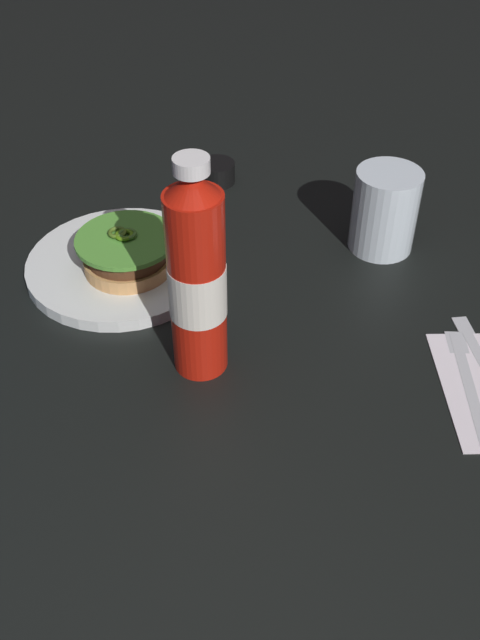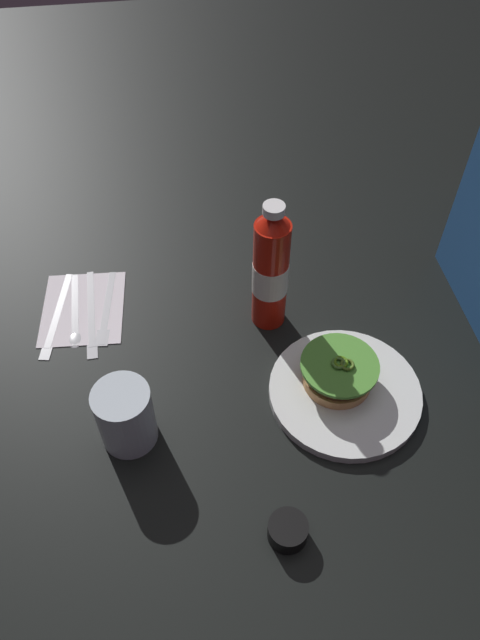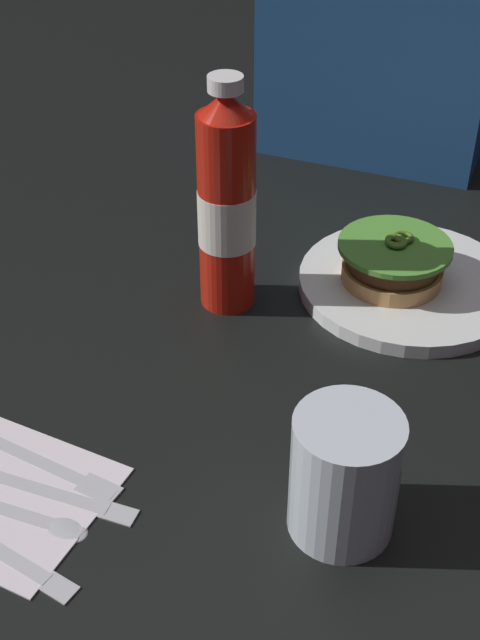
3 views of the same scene
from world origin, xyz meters
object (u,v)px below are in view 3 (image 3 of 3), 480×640
at_px(burger_sandwich, 393,261).
at_px(spoon_utensil, 17,511).
at_px(water_glass, 344,475).
at_px(fork_utensil, 48,463).
at_px(dinner_plate, 408,284).
at_px(ketchup_bottle, 227,207).
at_px(butter_knife, 37,486).
at_px(napkin, 0,492).

xyz_separation_m(burger_sandwich, spoon_utensil, (-0.20, -0.42, -0.03)).
relative_size(water_glass, fork_utensil, 0.62).
distance_m(dinner_plate, fork_utensil, 0.44).
xyz_separation_m(ketchup_bottle, spoon_utensil, (-0.04, -0.34, -0.11)).
distance_m(dinner_plate, water_glass, 0.35).
distance_m(burger_sandwich, water_glass, 0.33).
bearing_deg(butter_knife, napkin, -150.90).
distance_m(ketchup_bottle, spoon_utensil, 0.36).
bearing_deg(butter_knife, water_glass, 14.28).
bearing_deg(spoon_utensil, fork_utensil, 96.00).
xyz_separation_m(spoon_utensil, fork_utensil, (-0.01, 0.05, 0.00)).
xyz_separation_m(napkin, butter_knife, (0.03, 0.02, 0.00)).
xyz_separation_m(napkin, fork_utensil, (0.02, 0.04, 0.00)).
height_order(burger_sandwich, napkin, burger_sandwich).
relative_size(water_glass, butter_knife, 0.53).
height_order(spoon_utensil, butter_knife, same).
height_order(dinner_plate, fork_utensil, dinner_plate).
bearing_deg(fork_utensil, butter_knife, -76.83).
distance_m(ketchup_bottle, butter_knife, 0.33).
height_order(water_glass, fork_utensil, water_glass).
bearing_deg(napkin, spoon_utensil, -26.44).
relative_size(ketchup_bottle, fork_utensil, 1.42).
bearing_deg(spoon_utensil, burger_sandwich, 64.31).
height_order(ketchup_bottle, fork_utensil, ketchup_bottle).
distance_m(napkin, fork_utensil, 0.05).
xyz_separation_m(ketchup_bottle, butter_knife, (-0.04, -0.31, -0.11)).
xyz_separation_m(water_glass, butter_knife, (-0.24, -0.06, -0.05)).
distance_m(spoon_utensil, butter_knife, 0.03).
bearing_deg(napkin, ketchup_bottle, 77.98).
distance_m(water_glass, spoon_utensil, 0.27).
xyz_separation_m(dinner_plate, fork_utensil, (-0.23, -0.38, -0.00)).
xyz_separation_m(burger_sandwich, water_glass, (0.04, -0.33, 0.02)).
xyz_separation_m(burger_sandwich, fork_utensil, (-0.21, -0.37, -0.03)).
bearing_deg(spoon_utensil, napkin, 153.56).
distance_m(spoon_utensil, fork_utensil, 0.05).
height_order(dinner_plate, water_glass, water_glass).
bearing_deg(fork_utensil, ketchup_bottle, 80.42).
bearing_deg(ketchup_bottle, butter_knife, -97.72).
xyz_separation_m(water_glass, spoon_utensil, (-0.24, -0.09, -0.05)).
height_order(burger_sandwich, water_glass, water_glass).
bearing_deg(water_glass, fork_utensil, -171.71).
height_order(dinner_plate, napkin, dinner_plate).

